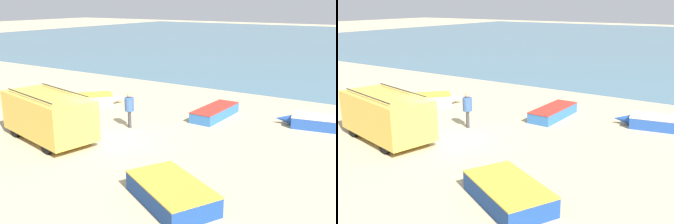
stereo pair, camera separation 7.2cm
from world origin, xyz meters
The scene contains 7 objects.
ground_plane centered at (0.00, 0.00, 0.00)m, with size 200.00×200.00×0.00m, color tan.
parked_van centered at (-2.23, -1.41, 1.13)m, with size 5.17×3.08×2.17m.
fishing_rowboat_0 centered at (-5.30, 3.59, 0.33)m, with size 4.01×4.30×0.66m.
fishing_rowboat_1 centered at (5.32, -3.23, 0.32)m, with size 3.83×2.96×0.65m.
fishing_rowboat_2 centered at (2.42, 5.91, 0.28)m, with size 1.28×4.17×0.57m.
fishing_rowboat_3 centered at (8.01, 6.95, 0.29)m, with size 4.80×2.00×0.59m.
fisherman_1 centered at (-0.33, 1.93, 1.03)m, with size 0.45×0.45×1.73m.
Camera 1 is at (11.29, -12.47, 5.97)m, focal length 42.00 mm.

